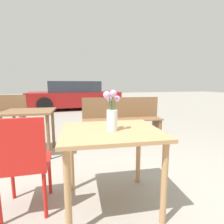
{
  "coord_description": "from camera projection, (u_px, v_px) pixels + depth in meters",
  "views": [
    {
      "loc": [
        -0.4,
        -1.42,
        1.11
      ],
      "look_at": [
        -0.0,
        -0.03,
        0.88
      ],
      "focal_mm": 28.0,
      "sensor_mm": 36.0,
      "label": 1
    }
  ],
  "objects": [
    {
      "name": "ground_plane",
      "position": [
        111.0,
        204.0,
        1.64
      ],
      "size": [
        40.0,
        40.0,
        0.0
      ],
      "primitive_type": "plane",
      "color": "gray"
    },
    {
      "name": "table_front",
      "position": [
        111.0,
        142.0,
        1.54
      ],
      "size": [
        0.91,
        0.8,
        0.72
      ],
      "color": "tan",
      "rests_on": "ground_plane"
    },
    {
      "name": "flower_vase",
      "position": [
        112.0,
        116.0,
        1.47
      ],
      "size": [
        0.15,
        0.13,
        0.35
      ],
      "color": "silver",
      "rests_on": "table_front"
    },
    {
      "name": "cafe_chair",
      "position": [
        23.0,
        160.0,
        1.44
      ],
      "size": [
        0.42,
        0.42,
        0.86
      ],
      "color": "red",
      "rests_on": "ground_plane"
    },
    {
      "name": "bench_near",
      "position": [
        122.0,
        118.0,
        3.4
      ],
      "size": [
        1.55,
        0.52,
        0.85
      ],
      "color": "brown",
      "rests_on": "ground_plane"
    },
    {
      "name": "table_back",
      "position": [
        29.0,
        119.0,
        2.7
      ],
      "size": [
        0.79,
        0.69,
        0.71
      ],
      "color": "brown",
      "rests_on": "ground_plane"
    },
    {
      "name": "parked_car",
      "position": [
        74.0,
        96.0,
        7.92
      ],
      "size": [
        3.91,
        1.97,
        1.22
      ],
      "color": "maroon",
      "rests_on": "ground_plane"
    }
  ]
}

